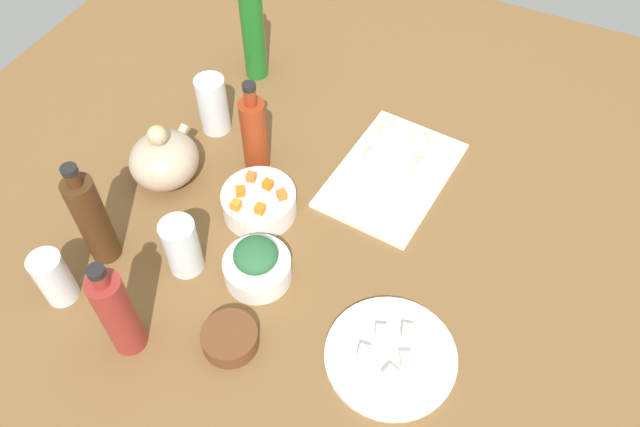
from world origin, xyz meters
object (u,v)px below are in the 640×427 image
at_px(teapot, 164,159).
at_px(drinking_glass_1, 213,105).
at_px(cutting_board, 392,175).
at_px(bowl_carrots, 259,203).
at_px(bowl_small_side, 230,338).
at_px(bottle_3, 253,32).
at_px(drinking_glass_2, 54,278).
at_px(plate_tofu, 391,356).
at_px(bowl_greens, 258,269).
at_px(drinking_glass_0, 182,246).
at_px(bottle_0, 117,313).
at_px(bottle_1, 92,219).
at_px(bottle_2, 254,133).

relative_size(teapot, drinking_glass_1, 1.19).
height_order(cutting_board, drinking_glass_1, drinking_glass_1).
bearing_deg(cutting_board, bowl_carrots, 134.63).
distance_m(bowl_small_side, bottle_3, 0.75).
distance_m(cutting_board, drinking_glass_2, 0.71).
bearing_deg(bottle_3, plate_tofu, -134.35).
bearing_deg(plate_tofu, cutting_board, 21.19).
bearing_deg(bowl_greens, drinking_glass_2, 121.88).
xyz_separation_m(drinking_glass_1, drinking_glass_2, (-0.51, 0.03, -0.01)).
relative_size(bowl_greens, bowl_carrots, 0.85).
relative_size(bowl_carrots, drinking_glass_0, 1.21).
bearing_deg(bowl_small_side, drinking_glass_0, 56.52).
xyz_separation_m(bottle_0, bottle_1, (0.14, 0.16, 0.01)).
bearing_deg(drinking_glass_0, plate_tofu, -91.40).
height_order(teapot, bottle_3, bottle_3).
bearing_deg(bottle_3, bottle_0, -168.00).
relative_size(bowl_greens, bottle_3, 0.46).
distance_m(bottle_1, drinking_glass_1, 0.40).
bearing_deg(drinking_glass_1, bowl_greens, -137.81).
distance_m(teapot, drinking_glass_1, 0.18).
height_order(bowl_small_side, drinking_glass_1, drinking_glass_1).
height_order(bottle_2, drinking_glass_2, bottle_2).
relative_size(bottle_1, drinking_glass_0, 1.97).
xyz_separation_m(bottle_0, drinking_glass_1, (0.54, 0.15, -0.03)).
distance_m(cutting_board, drinking_glass_1, 0.43).
bearing_deg(bowl_small_side, bottle_3, 25.55).
xyz_separation_m(teapot, drinking_glass_1, (0.18, -0.01, 0.01)).
bearing_deg(bottle_0, bottle_3, 12.00).
xyz_separation_m(plate_tofu, teapot, (0.19, 0.59, 0.05)).
bearing_deg(bottle_1, plate_tofu, -86.85).
bearing_deg(drinking_glass_0, bottle_1, 105.03).
height_order(cutting_board, plate_tofu, plate_tofu).
xyz_separation_m(bottle_1, drinking_glass_1, (0.40, -0.01, -0.04)).
bearing_deg(bottle_3, drinking_glass_0, -164.28).
relative_size(cutting_board, bottle_0, 1.42).
xyz_separation_m(cutting_board, teapot, (-0.21, 0.44, 0.05)).
bearing_deg(plate_tofu, bottle_2, 54.98).
distance_m(bottle_0, bottle_1, 0.21).
xyz_separation_m(bottle_2, drinking_glass_1, (0.06, 0.14, -0.02)).
height_order(bowl_small_side, bottle_3, bottle_3).
bearing_deg(bottle_3, bowl_small_side, -154.45).
distance_m(bowl_carrots, drinking_glass_2, 0.41).
bearing_deg(drinking_glass_1, bottle_0, -164.46).
relative_size(plate_tofu, teapot, 1.41).
bearing_deg(bottle_0, plate_tofu, -68.37).
relative_size(bowl_carrots, bottle_3, 0.54).
relative_size(bottle_2, drinking_glass_0, 1.78).
bearing_deg(bottle_0, bowl_greens, -32.31).
bearing_deg(cutting_board, bowl_small_side, 167.26).
bearing_deg(drinking_glass_1, plate_tofu, -122.25).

